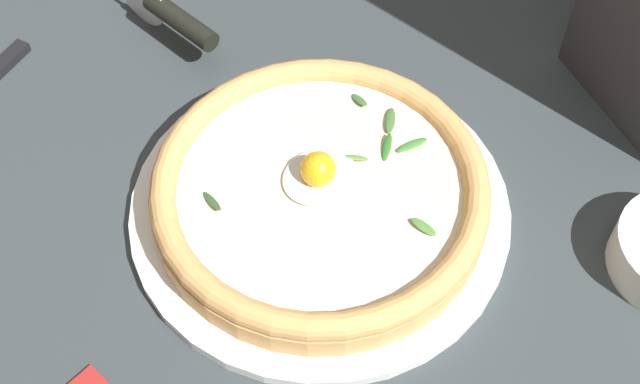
% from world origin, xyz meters
% --- Properties ---
extents(ground_plane, '(2.40, 2.40, 0.03)m').
position_xyz_m(ground_plane, '(0.00, 0.00, -0.01)').
color(ground_plane, '#343C3F').
rests_on(ground_plane, ground).
extents(pizza_plate, '(0.35, 0.35, 0.01)m').
position_xyz_m(pizza_plate, '(0.01, -0.02, 0.01)').
color(pizza_plate, white).
rests_on(pizza_plate, ground).
extents(pizza, '(0.30, 0.30, 0.06)m').
position_xyz_m(pizza, '(0.01, -0.02, 0.03)').
color(pizza, '#E0A460').
rests_on(pizza, pizza_plate).
extents(pizza_cutter, '(0.03, 0.16, 0.08)m').
position_xyz_m(pizza_cutter, '(0.04, 0.26, 0.04)').
color(pizza_cutter, silver).
rests_on(pizza_cutter, ground).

